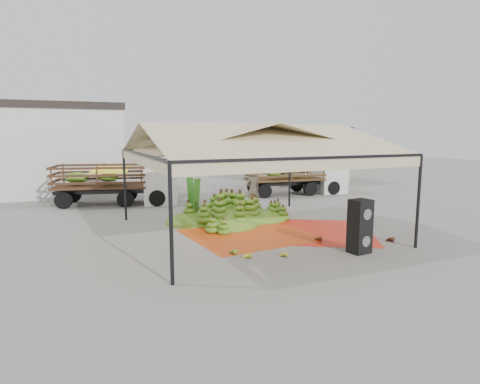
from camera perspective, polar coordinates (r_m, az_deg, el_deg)
name	(u,v)px	position (r m, az deg, el deg)	size (l,w,h in m)	color
ground	(251,232)	(15.09, 1.59, -5.70)	(90.00, 90.00, 0.00)	slate
canopy_tent	(251,143)	(14.64, 1.64, 6.93)	(8.10, 8.10, 4.00)	black
building_tan	(298,154)	(30.90, 8.20, 5.35)	(6.30, 5.30, 4.10)	tan
tarp_left	(248,235)	(14.69, 1.14, -6.07)	(4.14, 3.94, 0.01)	#C34312
tarp_right	(318,232)	(15.40, 11.07, -5.54)	(3.87, 4.07, 0.01)	red
banana_heap	(231,207)	(16.82, -1.30, -2.21)	(5.41, 4.44, 1.16)	#4F7819
hand_yellow_a	(283,254)	(12.12, 6.07, -8.81)	(0.45, 0.37, 0.20)	gold
hand_yellow_b	(247,256)	(11.89, 0.97, -9.07)	(0.47, 0.38, 0.21)	gold
hand_red_a	(389,239)	(14.61, 20.41, -6.26)	(0.50, 0.41, 0.23)	#511D12
hand_red_b	(317,238)	(14.04, 10.83, -6.46)	(0.49, 0.40, 0.22)	#582714
hand_green	(231,251)	(12.33, -1.29, -8.41)	(0.50, 0.41, 0.23)	#497718
hanging_bunches	(242,160)	(15.94, 0.21, 4.60)	(1.74, 0.24, 0.20)	#4E7E1A
speaker_stack	(360,226)	(12.89, 16.68, -4.70)	(0.67, 0.60, 1.67)	black
banana_leaves	(194,222)	(16.88, -6.50, -4.23)	(0.96, 1.36, 3.70)	#276B1C
vendor	(253,189)	(19.35, 1.86, 0.40)	(0.72, 0.47, 1.96)	gray
truck_left	(122,179)	(21.66, -16.45, 1.77)	(6.48, 3.58, 2.11)	#492918
truck_right	(300,173)	(24.56, 8.51, 2.71)	(6.21, 2.65, 2.07)	#4D3719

